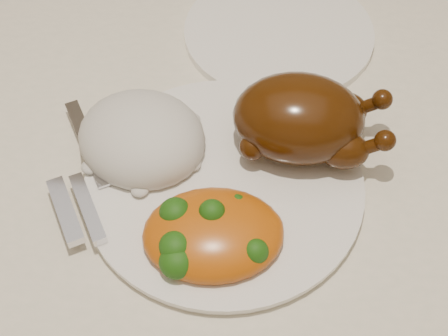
# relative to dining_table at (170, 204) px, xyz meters

# --- Properties ---
(dining_table) EXTENTS (1.60, 0.90, 0.76)m
(dining_table) POSITION_rel_dining_table_xyz_m (0.00, 0.00, 0.00)
(dining_table) COLOR brown
(dining_table) RESTS_ON floor
(tablecloth) EXTENTS (1.73, 1.03, 0.18)m
(tablecloth) POSITION_rel_dining_table_xyz_m (0.00, 0.00, 0.07)
(tablecloth) COLOR beige
(tablecloth) RESTS_ON dining_table
(dinner_plate) EXTENTS (0.32, 0.32, 0.01)m
(dinner_plate) POSITION_rel_dining_table_xyz_m (0.07, -0.04, 0.11)
(dinner_plate) COLOR white
(dinner_plate) RESTS_ON tablecloth
(side_plate) EXTENTS (0.28, 0.28, 0.01)m
(side_plate) POSITION_rel_dining_table_xyz_m (0.11, 0.18, 0.11)
(side_plate) COLOR white
(side_plate) RESTS_ON tablecloth
(roast_chicken) EXTENTS (0.15, 0.09, 0.08)m
(roast_chicken) POSITION_rel_dining_table_xyz_m (0.13, 0.01, 0.15)
(roast_chicken) COLOR #431F07
(roast_chicken) RESTS_ON dinner_plate
(rice_mound) EXTENTS (0.16, 0.15, 0.07)m
(rice_mound) POSITION_rel_dining_table_xyz_m (-0.02, -0.01, 0.13)
(rice_mound) COLOR silver
(rice_mound) RESTS_ON dinner_plate
(mac_and_cheese) EXTENTS (0.14, 0.11, 0.05)m
(mac_and_cheese) POSITION_rel_dining_table_xyz_m (0.06, -0.11, 0.12)
(mac_and_cheese) COLOR #D85C0D
(mac_and_cheese) RESTS_ON dinner_plate
(cutlery) EXTENTS (0.08, 0.17, 0.01)m
(cutlery) POSITION_rel_dining_table_xyz_m (-0.06, -0.07, 0.12)
(cutlery) COLOR silver
(cutlery) RESTS_ON dinner_plate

